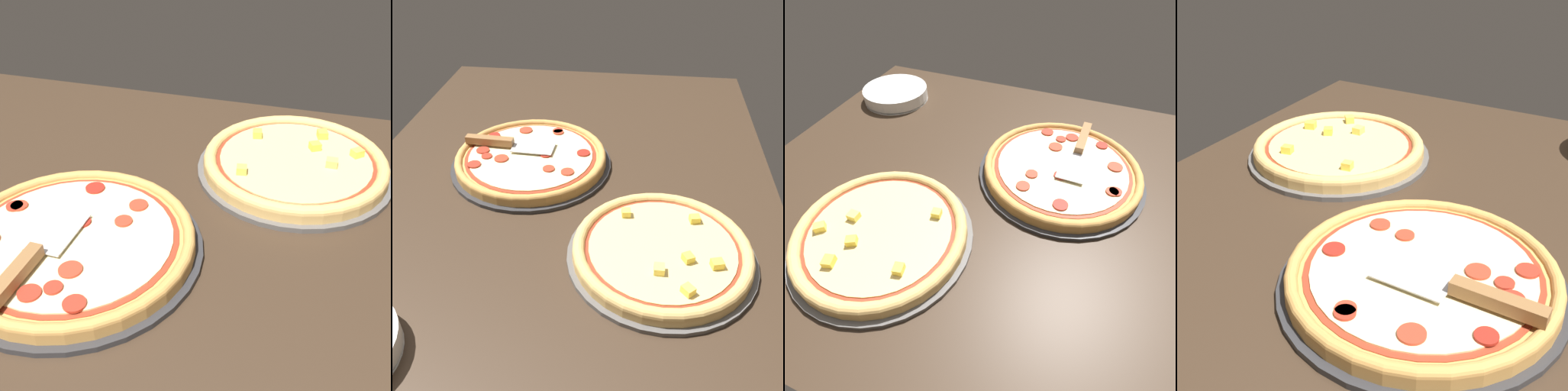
# 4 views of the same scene
# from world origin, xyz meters

# --- Properties ---
(ground_plane) EXTENTS (1.44, 1.05, 0.04)m
(ground_plane) POSITION_xyz_m (0.00, 0.00, -0.02)
(ground_plane) COLOR #38281C
(pizza_pan_front) EXTENTS (0.42, 0.42, 0.01)m
(pizza_pan_front) POSITION_xyz_m (-0.05, -0.10, 0.01)
(pizza_pan_front) COLOR #2D2D30
(pizza_pan_front) RESTS_ON ground_plane
(pizza_front) EXTENTS (0.39, 0.39, 0.03)m
(pizza_front) POSITION_xyz_m (-0.05, -0.10, 0.03)
(pizza_front) COLOR #C68E47
(pizza_front) RESTS_ON pizza_pan_front
(pizza_pan_back) EXTENTS (0.38, 0.38, 0.01)m
(pizza_pan_back) POSITION_xyz_m (0.26, 0.24, 0.01)
(pizza_pan_back) COLOR #565451
(pizza_pan_back) RESTS_ON ground_plane
(pizza_back) EXTENTS (0.36, 0.36, 0.04)m
(pizza_back) POSITION_xyz_m (0.26, 0.24, 0.02)
(pizza_back) COLOR #DBAD60
(pizza_back) RESTS_ON pizza_pan_back
(serving_spatula) EXTENTS (0.07, 0.24, 0.02)m
(serving_spatula) POSITION_xyz_m (-0.08, -0.19, 0.05)
(serving_spatula) COLOR silver
(serving_spatula) RESTS_ON pizza_front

